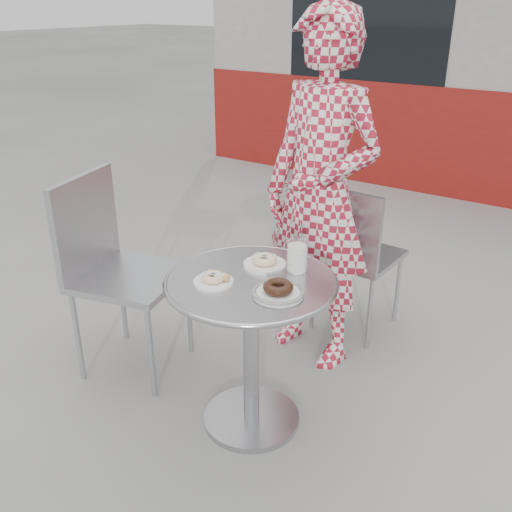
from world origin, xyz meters
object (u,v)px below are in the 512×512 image
Objects in this scene: bistro_table at (251,317)px; chair_far at (355,284)px; chair_left at (132,312)px; plate_near at (214,279)px; milk_cup at (297,257)px; plate_far at (265,262)px; seated_person at (320,195)px; plate_checker at (278,291)px.

chair_far is (0.02, 1.00, -0.27)m from bistro_table.
chair_left is 6.23× the size of plate_near.
plate_far is at bearing -166.91° from milk_cup.
seated_person is at bearing 94.61° from bistro_table.
chair_left is 1.09m from seated_person.
bistro_table is 0.24m from plate_far.
milk_cup is at bearing -60.60° from seated_person.
seated_person is 9.72× the size of plate_far.
plate_checker is 0.23m from milk_cup.
bistro_table is 0.72× the size of chair_left.
milk_cup is (0.85, 0.15, 0.47)m from chair_left.
chair_left is at bearing -126.19° from seated_person.
seated_person is 12.64× the size of milk_cup.
plate_checker is at bearing 100.35° from chair_far.
chair_far is 0.98m from milk_cup.
chair_far reaches higher than milk_cup.
plate_checker is at bearing -45.31° from plate_far.
plate_checker reaches higher than bistro_table.
bistro_table is at bearing -106.31° from chair_left.
plate_near is at bearing -167.31° from plate_checker.
seated_person is at bearing 106.55° from plate_checker.
bistro_table is at bearing 45.78° from plate_near.
seated_person is 8.70× the size of plate_checker.
plate_far is at bearing 72.66° from plate_near.
chair_far is 1.20m from plate_near.
plate_far is at bearing -95.33° from chair_left.
chair_left is 0.78m from plate_near.
chair_left reaches higher than milk_cup.
seated_person reaches higher than chair_left.
chair_left reaches higher than chair_far.
plate_far is (-0.03, 0.14, 0.19)m from bistro_table.
bistro_table is at bearing 91.74° from chair_far.
bistro_table is 0.31m from milk_cup.
seated_person is at bearing 81.01° from chair_far.
chair_left reaches higher than plate_near.
seated_person reaches higher than bistro_table.
chair_left reaches higher than bistro_table.
bistro_table is 3.56× the size of plate_checker.
milk_cup is at bearing 52.36° from plate_near.
seated_person reaches higher than plate_far.
seated_person reaches higher than chair_far.
chair_left is (-0.76, -0.97, 0.04)m from chair_far.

